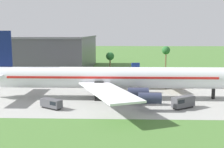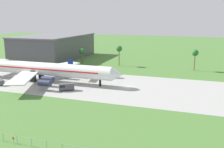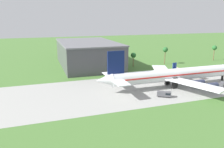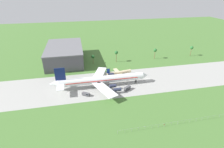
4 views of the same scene
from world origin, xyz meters
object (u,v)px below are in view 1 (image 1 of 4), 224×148
terminal_building (54,53)px  baggage_tug (52,103)px  jet_airliner (107,78)px  regional_aircraft (165,80)px  catering_van (183,102)px

terminal_building → baggage_tug: bearing=-77.2°
jet_airliner → regional_aircraft: jet_airliner is taller
terminal_building → regional_aircraft: bearing=-44.1°
jet_airliner → baggage_tug: (-12.85, -11.70, -4.47)m
regional_aircraft → terminal_building: 66.83m
baggage_tug → catering_van: 31.62m
regional_aircraft → baggage_tug: 41.00m
baggage_tug → terminal_building: terminal_building is taller
jet_airliner → catering_van: size_ratio=12.85×
terminal_building → catering_van: bearing=-56.0°
regional_aircraft → baggage_tug: regional_aircraft is taller
jet_airliner → terminal_building: bearing=115.7°
catering_van → baggage_tug: bearing=-177.7°
terminal_building → jet_airliner: bearing=-64.3°
regional_aircraft → catering_van: 25.20m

